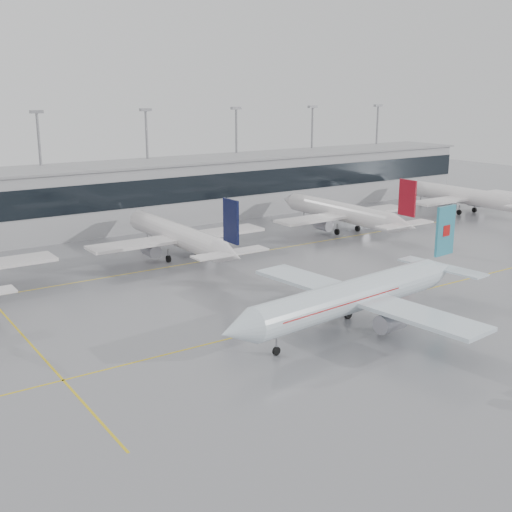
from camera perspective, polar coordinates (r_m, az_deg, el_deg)
ground at (r=76.67m, az=5.10°, el=-5.48°), size 320.00×320.00×0.00m
taxi_line_main at (r=76.67m, az=5.10°, el=-5.47°), size 120.00×0.25×0.01m
taxi_line_north at (r=100.50m, az=-5.81°, el=-0.64°), size 120.00×0.25×0.01m
taxi_line_cross at (r=76.78m, az=-20.27°, el=-6.33°), size 0.25×60.00×0.01m
terminal at (r=127.71m, az=-12.84°, el=5.08°), size 180.00×15.00×12.00m
terminal_glass at (r=120.57m, az=-11.53°, el=5.33°), size 180.00×0.20×5.00m
terminal_roof at (r=126.88m, az=-13.00°, el=7.84°), size 182.00×16.00×0.40m
light_masts at (r=132.34m, az=-14.00°, el=8.54°), size 156.40×1.00×22.60m
air_canada_jet at (r=73.13m, az=9.13°, el=-3.40°), size 38.14×31.07×12.15m
parked_jet_c at (r=102.78m, az=-6.85°, el=1.80°), size 29.64×36.96×11.72m
parked_jet_d at (r=122.56m, az=7.81°, el=3.83°), size 29.64×36.96×11.72m
parked_jet_e at (r=148.08m, az=17.96°, el=5.09°), size 29.64×36.96×11.72m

